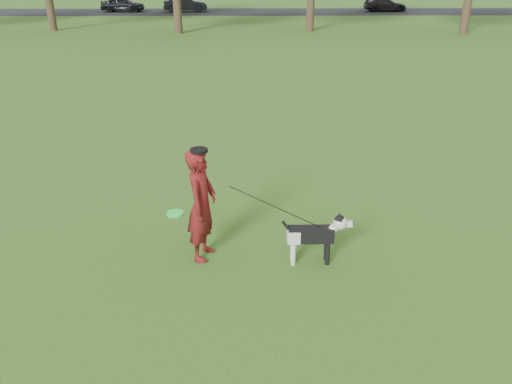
{
  "coord_description": "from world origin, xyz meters",
  "views": [
    {
      "loc": [
        0.1,
        -5.79,
        3.81
      ],
      "look_at": [
        0.21,
        0.43,
        0.95
      ],
      "focal_mm": 35.0,
      "sensor_mm": 36.0,
      "label": 1
    }
  ],
  "objects_px": {
    "man": "(202,205)",
    "car_right": "(385,5)",
    "car_left": "(123,4)",
    "dog": "(316,233)",
    "car_mid": "(185,4)"
  },
  "relations": [
    {
      "from": "man",
      "to": "dog",
      "type": "height_order",
      "value": "man"
    },
    {
      "from": "man",
      "to": "car_mid",
      "type": "relative_size",
      "value": 0.44
    },
    {
      "from": "dog",
      "to": "car_right",
      "type": "bearing_deg",
      "value": 74.48
    },
    {
      "from": "dog",
      "to": "car_left",
      "type": "bearing_deg",
      "value": 106.2
    },
    {
      "from": "car_left",
      "to": "car_right",
      "type": "height_order",
      "value": "car_left"
    },
    {
      "from": "car_mid",
      "to": "car_right",
      "type": "distance_m",
      "value": 17.29
    },
    {
      "from": "dog",
      "to": "car_mid",
      "type": "xyz_separation_m",
      "value": [
        -6.23,
        39.86,
        0.17
      ]
    },
    {
      "from": "man",
      "to": "car_right",
      "type": "bearing_deg",
      "value": -3.9
    },
    {
      "from": "dog",
      "to": "car_right",
      "type": "height_order",
      "value": "car_right"
    },
    {
      "from": "car_right",
      "to": "car_mid",
      "type": "bearing_deg",
      "value": 86.29
    },
    {
      "from": "car_left",
      "to": "car_right",
      "type": "distance_m",
      "value": 22.65
    },
    {
      "from": "car_mid",
      "to": "car_right",
      "type": "bearing_deg",
      "value": -97.32
    },
    {
      "from": "man",
      "to": "car_right",
      "type": "xyz_separation_m",
      "value": [
        12.63,
        39.67,
        -0.25
      ]
    },
    {
      "from": "car_left",
      "to": "car_right",
      "type": "relative_size",
      "value": 0.99
    },
    {
      "from": "dog",
      "to": "car_mid",
      "type": "relative_size",
      "value": 0.27
    }
  ]
}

